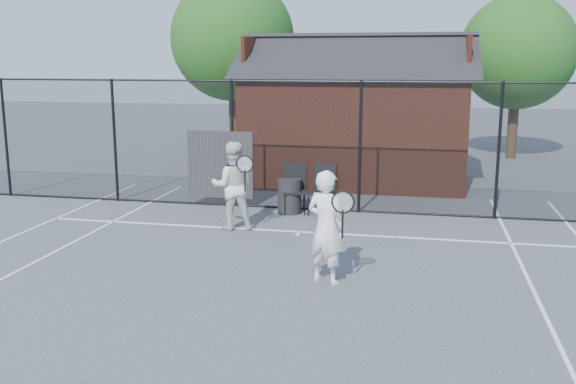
% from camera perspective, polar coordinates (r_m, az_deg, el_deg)
% --- Properties ---
extents(ground, '(80.00, 80.00, 0.00)m').
position_cam_1_polar(ground, '(10.28, -2.11, -7.86)').
color(ground, '#40444A').
rests_on(ground, ground).
extents(court_lines, '(11.02, 18.00, 0.01)m').
position_cam_1_polar(court_lines, '(9.09, -4.15, -10.53)').
color(court_lines, silver).
rests_on(court_lines, ground).
extents(fence, '(22.04, 3.00, 3.00)m').
position_cam_1_polar(fence, '(14.78, 1.36, 3.91)').
color(fence, black).
rests_on(fence, ground).
extents(clubhouse, '(6.50, 4.36, 4.19)m').
position_cam_1_polar(clubhouse, '(18.59, 6.08, 5.92)').
color(clubhouse, maroon).
rests_on(clubhouse, ground).
extents(tree_left, '(4.48, 4.48, 6.44)m').
position_cam_1_polar(tree_left, '(23.92, -4.96, 13.39)').
color(tree_left, '#331C14').
rests_on(tree_left, ground).
extents(tree_right, '(3.97, 3.97, 5.70)m').
position_cam_1_polar(tree_right, '(24.11, 19.75, 11.61)').
color(tree_right, '#331C14').
rests_on(tree_right, ground).
extents(player_front, '(0.86, 0.71, 1.79)m').
position_cam_1_polar(player_front, '(9.95, 3.40, -3.13)').
color(player_front, white).
rests_on(player_front, ground).
extents(player_back, '(1.07, 0.92, 1.82)m').
position_cam_1_polar(player_back, '(13.18, -4.93, 0.57)').
color(player_back, silver).
rests_on(player_back, ground).
extents(chair_left, '(0.64, 0.66, 1.10)m').
position_cam_1_polar(chair_left, '(14.46, 2.99, 0.13)').
color(chair_left, black).
rests_on(chair_left, ground).
extents(chair_right, '(0.65, 0.66, 1.11)m').
position_cam_1_polar(chair_right, '(14.57, 0.59, 0.24)').
color(chair_right, black).
rests_on(chair_right, ground).
extents(waste_bin, '(0.56, 0.56, 0.79)m').
position_cam_1_polar(waste_bin, '(14.62, 0.14, -0.36)').
color(waste_bin, '#272727').
rests_on(waste_bin, ground).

